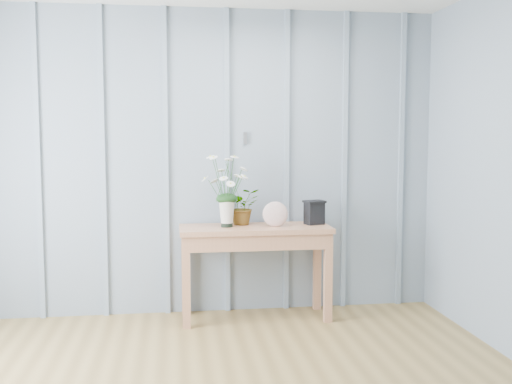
{
  "coord_description": "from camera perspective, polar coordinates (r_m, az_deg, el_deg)",
  "views": [
    {
      "loc": [
        -0.19,
        -2.69,
        1.48
      ],
      "look_at": [
        0.45,
        1.94,
        1.03
      ],
      "focal_mm": 42.0,
      "sensor_mm": 36.0,
      "label": 1
    }
  ],
  "objects": [
    {
      "name": "room_shell",
      "position": [
        3.64,
        -4.93,
        13.49
      ],
      "size": [
        4.0,
        4.5,
        2.5
      ],
      "color": "gray",
      "rests_on": "ground"
    },
    {
      "name": "sideboard",
      "position": [
        4.8,
        -0.08,
        -4.64
      ],
      "size": [
        1.2,
        0.45,
        0.75
      ],
      "color": "#AA704F",
      "rests_on": "ground"
    },
    {
      "name": "daisy_vase",
      "position": [
        4.71,
        -2.81,
        1.05
      ],
      "size": [
        0.41,
        0.31,
        0.58
      ],
      "color": "black",
      "rests_on": "sideboard"
    },
    {
      "name": "spider_plant",
      "position": [
        4.86,
        -1.29,
        -1.39
      ],
      "size": [
        0.31,
        0.28,
        0.3
      ],
      "primitive_type": "imported",
      "rotation": [
        0.0,
        0.0,
        0.2
      ],
      "color": "#113313",
      "rests_on": "sideboard"
    },
    {
      "name": "felt_disc_vessel",
      "position": [
        4.75,
        1.85,
        -2.12
      ],
      "size": [
        0.21,
        0.09,
        0.2
      ],
      "primitive_type": "ellipsoid",
      "rotation": [
        0.0,
        0.0,
        -0.18
      ],
      "color": "#935459",
      "rests_on": "sideboard"
    },
    {
      "name": "carved_box",
      "position": [
        4.9,
        5.57,
        -1.92
      ],
      "size": [
        0.19,
        0.16,
        0.2
      ],
      "color": "black",
      "rests_on": "sideboard"
    }
  ]
}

